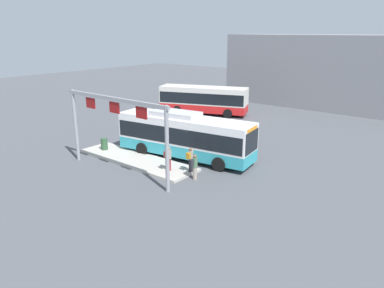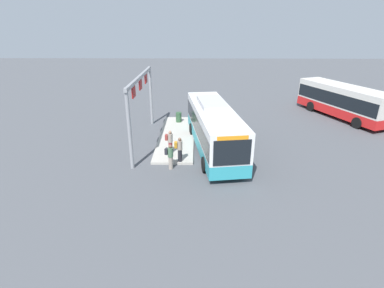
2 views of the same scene
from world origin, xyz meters
name	(u,v)px [view 1 (image 1 of 2)]	position (x,y,z in m)	size (l,w,h in m)	color
ground_plane	(185,157)	(0.00, 0.00, 0.00)	(120.00, 120.00, 0.00)	#4C4F54
platform_curb	(136,160)	(-2.32, -2.84, 0.08)	(10.00, 2.80, 0.16)	#B2ADA3
bus_main	(185,134)	(-0.01, 0.00, 1.81)	(10.81, 3.96, 3.46)	teal
bus_background_left	(204,99)	(-8.11, 13.00, 1.78)	(10.11, 5.81, 3.10)	red
person_boarding	(195,166)	(3.23, -2.88, 0.89)	(0.48, 0.60, 1.67)	gray
person_waiting_near	(191,159)	(2.46, -2.34, 1.05)	(0.34, 0.52, 1.67)	black
person_waiting_mid	(169,158)	(1.16, -3.07, 1.05)	(0.38, 0.56, 1.67)	maroon
platform_sign_gantry	(115,119)	(-1.31, -5.33, 3.76)	(9.34, 0.24, 5.20)	gray
station_building	(327,71)	(0.88, 26.44, 4.34)	(24.42, 8.00, 8.69)	gray
trash_bin	(104,144)	(-5.88, -2.87, 0.61)	(0.52, 0.52, 0.90)	#2D5133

